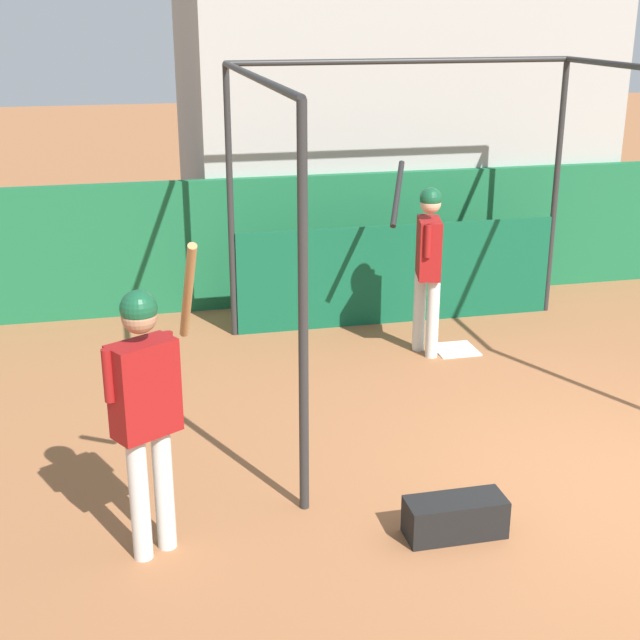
# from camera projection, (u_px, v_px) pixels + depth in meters

# --- Properties ---
(outfield_wall) EXTENTS (24.00, 0.12, 1.58)m
(outfield_wall) POSITION_uv_depth(u_px,v_px,m) (423.00, 234.00, 11.21)
(outfield_wall) COLOR #196038
(outfield_wall) RESTS_ON ground
(bleacher_section) EXTENTS (5.40, 4.00, 3.66)m
(bleacher_section) POSITION_uv_depth(u_px,v_px,m) (378.00, 129.00, 12.76)
(bleacher_section) COLOR #9E9E99
(bleacher_section) RESTS_ON ground
(batting_cage) EXTENTS (3.88, 3.84, 2.98)m
(batting_cage) POSITION_uv_depth(u_px,v_px,m) (420.00, 231.00, 9.37)
(batting_cage) COLOR #282828
(batting_cage) RESTS_ON ground
(home_plate) EXTENTS (0.44, 0.44, 0.02)m
(home_plate) POSITION_uv_depth(u_px,v_px,m) (455.00, 349.00, 9.57)
(home_plate) COLOR white
(home_plate) RESTS_ON ground
(player_batter) EXTENTS (0.59, 0.97, 1.95)m
(player_batter) POSITION_uv_depth(u_px,v_px,m) (427.00, 255.00, 9.15)
(player_batter) COLOR silver
(player_batter) RESTS_ON ground
(player_waiting) EXTENTS (0.63, 0.66, 2.16)m
(player_waiting) POSITION_uv_depth(u_px,v_px,m) (146.00, 398.00, 5.67)
(player_waiting) COLOR silver
(player_waiting) RESTS_ON ground
(equipment_bag) EXTENTS (0.70, 0.28, 0.28)m
(equipment_bag) POSITION_uv_depth(u_px,v_px,m) (455.00, 517.00, 6.19)
(equipment_bag) COLOR black
(equipment_bag) RESTS_ON ground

